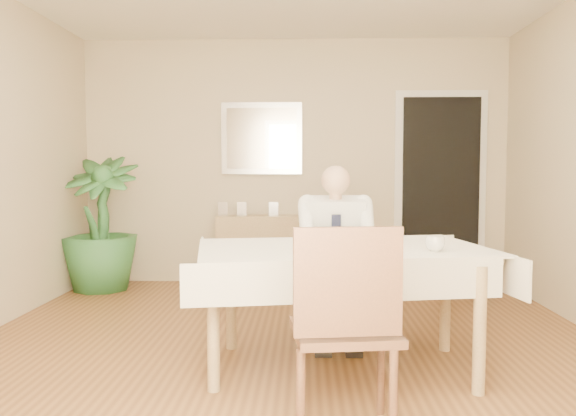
{
  "coord_description": "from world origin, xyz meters",
  "views": [
    {
      "loc": [
        0.12,
        -3.53,
        1.21
      ],
      "look_at": [
        0.0,
        0.35,
        0.95
      ],
      "focal_mm": 35.0,
      "sensor_mm": 36.0,
      "label": 1
    }
  ],
  "objects_px": {
    "sideboard": "(261,250)",
    "chair_near": "(346,319)",
    "dining_table": "(341,260)",
    "coffee_mug": "(435,244)",
    "potted_palm": "(100,223)",
    "chair_far": "(334,265)",
    "seated_man": "(336,244)"
  },
  "relations": [
    {
      "from": "sideboard",
      "to": "chair_near",
      "type": "bearing_deg",
      "value": -83.45
    },
    {
      "from": "dining_table",
      "to": "coffee_mug",
      "type": "height_order",
      "value": "coffee_mug"
    },
    {
      "from": "chair_near",
      "to": "potted_palm",
      "type": "distance_m",
      "value": 3.85
    },
    {
      "from": "chair_far",
      "to": "potted_palm",
      "type": "xyz_separation_m",
      "value": [
        -2.29,
        1.32,
        0.19
      ]
    },
    {
      "from": "chair_far",
      "to": "potted_palm",
      "type": "distance_m",
      "value": 2.65
    },
    {
      "from": "sideboard",
      "to": "dining_table",
      "type": "bearing_deg",
      "value": -78.76
    },
    {
      "from": "dining_table",
      "to": "seated_man",
      "type": "xyz_separation_m",
      "value": [
        0.0,
        0.59,
        0.02
      ]
    },
    {
      "from": "dining_table",
      "to": "chair_far",
      "type": "relative_size",
      "value": 2.16
    },
    {
      "from": "sideboard",
      "to": "potted_palm",
      "type": "height_order",
      "value": "potted_palm"
    },
    {
      "from": "seated_man",
      "to": "sideboard",
      "type": "bearing_deg",
      "value": 110.02
    },
    {
      "from": "dining_table",
      "to": "chair_far",
      "type": "distance_m",
      "value": 0.9
    },
    {
      "from": "chair_far",
      "to": "seated_man",
      "type": "xyz_separation_m",
      "value": [
        -0.0,
        -0.29,
        0.2
      ]
    },
    {
      "from": "chair_near",
      "to": "potted_palm",
      "type": "relative_size",
      "value": 0.72
    },
    {
      "from": "chair_far",
      "to": "potted_palm",
      "type": "height_order",
      "value": "potted_palm"
    },
    {
      "from": "chair_far",
      "to": "chair_near",
      "type": "distance_m",
      "value": 1.8
    },
    {
      "from": "seated_man",
      "to": "coffee_mug",
      "type": "height_order",
      "value": "seated_man"
    },
    {
      "from": "chair_near",
      "to": "seated_man",
      "type": "relative_size",
      "value": 0.78
    },
    {
      "from": "dining_table",
      "to": "sideboard",
      "type": "height_order",
      "value": "dining_table"
    },
    {
      "from": "dining_table",
      "to": "coffee_mug",
      "type": "xyz_separation_m",
      "value": [
        0.52,
        -0.18,
        0.13
      ]
    },
    {
      "from": "potted_palm",
      "to": "coffee_mug",
      "type": "bearing_deg",
      "value": -40.38
    },
    {
      "from": "dining_table",
      "to": "potted_palm",
      "type": "distance_m",
      "value": 3.18
    },
    {
      "from": "potted_palm",
      "to": "chair_near",
      "type": "bearing_deg",
      "value": -54.19
    },
    {
      "from": "chair_near",
      "to": "sideboard",
      "type": "distance_m",
      "value": 3.47
    },
    {
      "from": "chair_far",
      "to": "coffee_mug",
      "type": "xyz_separation_m",
      "value": [
        0.52,
        -1.06,
        0.31
      ]
    },
    {
      "from": "coffee_mug",
      "to": "potted_palm",
      "type": "height_order",
      "value": "potted_palm"
    },
    {
      "from": "dining_table",
      "to": "coffee_mug",
      "type": "relative_size",
      "value": 17.2
    },
    {
      "from": "chair_near",
      "to": "coffee_mug",
      "type": "relative_size",
      "value": 8.91
    },
    {
      "from": "dining_table",
      "to": "potted_palm",
      "type": "xyz_separation_m",
      "value": [
        -2.29,
        2.2,
        0.01
      ]
    },
    {
      "from": "coffee_mug",
      "to": "dining_table",
      "type": "bearing_deg",
      "value": 160.34
    },
    {
      "from": "chair_far",
      "to": "coffee_mug",
      "type": "distance_m",
      "value": 1.22
    },
    {
      "from": "chair_near",
      "to": "seated_man",
      "type": "height_order",
      "value": "seated_man"
    },
    {
      "from": "chair_far",
      "to": "sideboard",
      "type": "xyz_separation_m",
      "value": [
        -0.69,
        1.61,
        -0.12
      ]
    }
  ]
}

